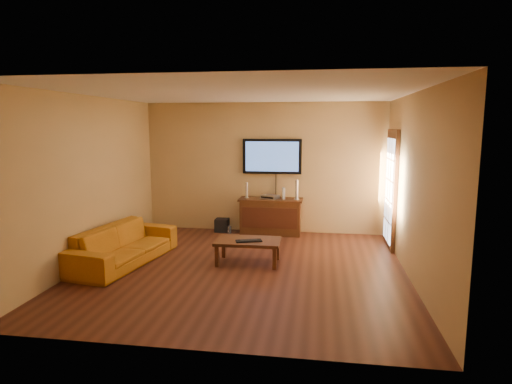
% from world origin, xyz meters
% --- Properties ---
extents(ground_plane, '(5.00, 5.00, 0.00)m').
position_xyz_m(ground_plane, '(0.00, 0.00, 0.00)').
color(ground_plane, '#3B1B10').
rests_on(ground_plane, ground).
extents(room_walls, '(5.00, 5.00, 5.00)m').
position_xyz_m(room_walls, '(0.00, 0.62, 1.69)').
color(room_walls, tan).
rests_on(room_walls, ground).
extents(french_door, '(0.07, 1.02, 2.22)m').
position_xyz_m(french_door, '(2.46, 1.70, 1.05)').
color(french_door, '#3E1F0E').
rests_on(french_door, ground).
extents(media_console, '(1.30, 0.50, 0.74)m').
position_xyz_m(media_console, '(0.18, 2.24, 0.37)').
color(media_console, '#3E1F0E').
rests_on(media_console, ground).
extents(television, '(1.22, 0.08, 0.72)m').
position_xyz_m(television, '(0.18, 2.45, 1.59)').
color(television, black).
rests_on(television, ground).
extents(coffee_table, '(1.04, 0.63, 0.39)m').
position_xyz_m(coffee_table, '(0.03, 0.29, 0.34)').
color(coffee_table, '#3E1F0E').
rests_on(coffee_table, ground).
extents(sofa, '(0.94, 2.16, 0.82)m').
position_xyz_m(sofa, '(-1.97, 0.01, 0.41)').
color(sofa, '#B06713').
rests_on(sofa, ground).
extents(speaker_left, '(0.09, 0.09, 0.33)m').
position_xyz_m(speaker_left, '(-0.33, 2.27, 0.89)').
color(speaker_left, silver).
rests_on(speaker_left, media_console).
extents(speaker_right, '(0.11, 0.11, 0.40)m').
position_xyz_m(speaker_right, '(0.71, 2.22, 0.93)').
color(speaker_right, silver).
rests_on(speaker_right, media_console).
extents(av_receiver, '(0.40, 0.35, 0.08)m').
position_xyz_m(av_receiver, '(0.16, 2.26, 0.78)').
color(av_receiver, silver).
rests_on(av_receiver, media_console).
extents(game_console, '(0.08, 0.17, 0.23)m').
position_xyz_m(game_console, '(0.44, 2.28, 0.85)').
color(game_console, white).
rests_on(game_console, media_console).
extents(subwoofer, '(0.27, 0.27, 0.27)m').
position_xyz_m(subwoofer, '(-0.87, 2.30, 0.14)').
color(subwoofer, black).
rests_on(subwoofer, ground).
extents(bottle, '(0.08, 0.08, 0.22)m').
position_xyz_m(bottle, '(-0.64, 1.99, 0.10)').
color(bottle, white).
rests_on(bottle, ground).
extents(keyboard, '(0.44, 0.28, 0.02)m').
position_xyz_m(keyboard, '(0.06, 0.19, 0.40)').
color(keyboard, black).
rests_on(keyboard, coffee_table).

